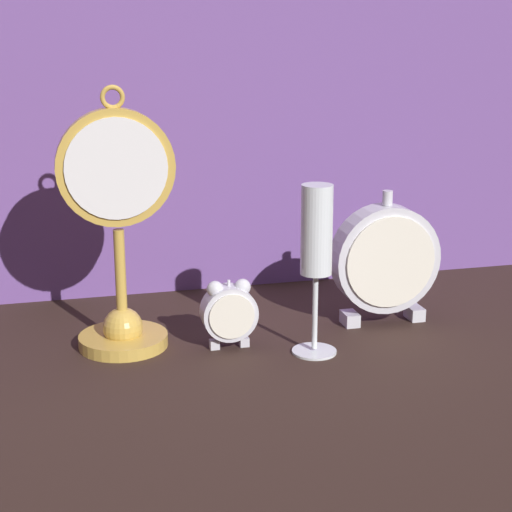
% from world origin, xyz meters
% --- Properties ---
extents(ground_plane, '(4.00, 4.00, 0.00)m').
position_xyz_m(ground_plane, '(0.00, 0.00, 0.00)').
color(ground_plane, black).
extents(fabric_backdrop_drape, '(1.61, 0.01, 0.77)m').
position_xyz_m(fabric_backdrop_drape, '(0.00, 0.33, 0.38)').
color(fabric_backdrop_drape, '#6B478E').
rests_on(fabric_backdrop_drape, ground_plane).
extents(pocket_watch_on_stand, '(0.15, 0.12, 0.34)m').
position_xyz_m(pocket_watch_on_stand, '(-0.17, 0.11, 0.14)').
color(pocket_watch_on_stand, gold).
rests_on(pocket_watch_on_stand, ground_plane).
extents(alarm_clock_twin_bell, '(0.07, 0.03, 0.09)m').
position_xyz_m(alarm_clock_twin_bell, '(-0.04, 0.07, 0.05)').
color(alarm_clock_twin_bell, silver).
rests_on(alarm_clock_twin_bell, ground_plane).
extents(mantel_clock_silver, '(0.15, 0.04, 0.19)m').
position_xyz_m(mantel_clock_silver, '(0.19, 0.11, 0.09)').
color(mantel_clock_silver, silver).
rests_on(mantel_clock_silver, ground_plane).
extents(champagne_flute, '(0.06, 0.06, 0.22)m').
position_xyz_m(champagne_flute, '(0.06, 0.02, 0.14)').
color(champagne_flute, silver).
rests_on(champagne_flute, ground_plane).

